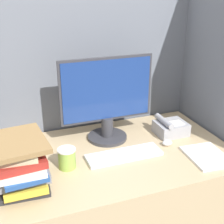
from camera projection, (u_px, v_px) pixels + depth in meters
cubicle_panel_rear at (88, 101)px, 2.07m from camera, size 1.77×0.04×1.78m
cubicle_panel_right at (218, 108)px, 1.95m from camera, size 0.04×0.87×1.78m
desk at (111, 206)px, 1.89m from camera, size 1.37×0.81×0.73m
monitor at (107, 102)px, 1.82m from camera, size 0.56×0.24×0.50m
keyboard at (124, 155)px, 1.71m from camera, size 0.42×0.13×0.02m
mouse at (167, 143)px, 1.83m from camera, size 0.06×0.05×0.03m
coffee_cup at (67, 158)px, 1.59m from camera, size 0.09×0.09×0.11m
book_stack at (20, 164)px, 1.42m from camera, size 0.26×0.33×0.25m
desk_telephone at (170, 128)px, 1.95m from camera, size 0.19×0.18×0.11m
paper_pile at (207, 156)px, 1.71m from camera, size 0.22×0.27×0.01m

